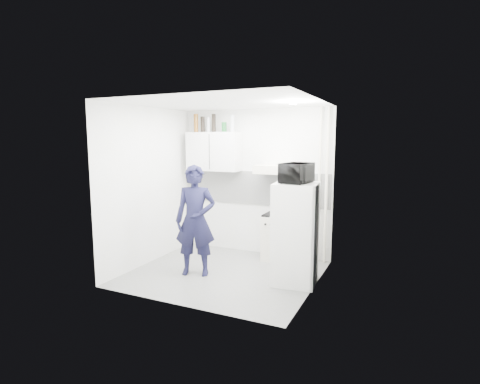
% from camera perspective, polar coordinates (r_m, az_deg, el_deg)
% --- Properties ---
extents(floor, '(2.80, 2.80, 0.00)m').
position_cam_1_polar(floor, '(5.97, -2.41, -12.26)').
color(floor, slate).
rests_on(floor, ground).
extents(ceiling, '(2.80, 2.80, 0.00)m').
position_cam_1_polar(ceiling, '(5.63, -2.57, 13.43)').
color(ceiling, white).
rests_on(ceiling, wall_back).
extents(wall_back, '(2.80, 0.00, 2.80)m').
position_cam_1_polar(wall_back, '(6.78, 2.35, 1.50)').
color(wall_back, white).
rests_on(wall_back, floor).
extents(wall_left, '(0.00, 2.60, 2.60)m').
position_cam_1_polar(wall_left, '(6.41, -13.68, 0.90)').
color(wall_left, white).
rests_on(wall_left, floor).
extents(wall_right, '(0.00, 2.60, 2.60)m').
position_cam_1_polar(wall_right, '(5.17, 11.45, -0.69)').
color(wall_right, white).
rests_on(wall_right, floor).
extents(person, '(0.72, 0.59, 1.69)m').
position_cam_1_polar(person, '(5.75, -6.81, -4.32)').
color(person, black).
rests_on(person, floor).
extents(stove, '(0.49, 0.49, 0.78)m').
position_cam_1_polar(stove, '(6.53, 5.89, -6.92)').
color(stove, beige).
rests_on(stove, floor).
extents(fridge, '(0.67, 0.67, 1.46)m').
position_cam_1_polar(fridge, '(5.45, 8.44, -6.28)').
color(fridge, white).
rests_on(fridge, floor).
extents(stove_top, '(0.47, 0.47, 0.03)m').
position_cam_1_polar(stove_top, '(6.44, 5.94, -3.45)').
color(stove_top, black).
rests_on(stove_top, stove).
extents(saucepan, '(0.18, 0.18, 0.10)m').
position_cam_1_polar(saucepan, '(6.44, 6.63, -2.86)').
color(saucepan, silver).
rests_on(saucepan, stove_top).
extents(microwave, '(0.55, 0.41, 0.28)m').
position_cam_1_polar(microwave, '(5.31, 8.63, 2.88)').
color(microwave, black).
rests_on(microwave, fridge).
extents(bottle_a, '(0.08, 0.08, 0.34)m').
position_cam_1_polar(bottle_a, '(7.10, -6.73, 10.37)').
color(bottle_a, brown).
rests_on(bottle_a, upper_cabinet).
extents(bottle_b, '(0.07, 0.07, 0.28)m').
position_cam_1_polar(bottle_b, '(7.02, -5.72, 10.20)').
color(bottle_b, black).
rests_on(bottle_b, upper_cabinet).
extents(bottle_c, '(0.06, 0.06, 0.27)m').
position_cam_1_polar(bottle_c, '(6.96, -4.82, 10.16)').
color(bottle_c, '#B2B7BC').
rests_on(bottle_c, upper_cabinet).
extents(bottle_d, '(0.07, 0.07, 0.33)m').
position_cam_1_polar(bottle_d, '(6.91, -4.01, 10.43)').
color(bottle_d, black).
rests_on(bottle_d, upper_cabinet).
extents(canister_b, '(0.09, 0.09, 0.17)m').
position_cam_1_polar(canister_b, '(6.81, -2.43, 9.84)').
color(canister_b, '#144C1E').
rests_on(canister_b, upper_cabinet).
extents(bottle_e, '(0.07, 0.07, 0.30)m').
position_cam_1_polar(bottle_e, '(6.74, -1.15, 10.39)').
color(bottle_e, '#B2B7BC').
rests_on(bottle_e, upper_cabinet).
extents(upper_cabinet, '(1.00, 0.35, 0.70)m').
position_cam_1_polar(upper_cabinet, '(6.91, -3.97, 6.18)').
color(upper_cabinet, white).
rests_on(upper_cabinet, wall_back).
extents(range_hood, '(0.60, 0.50, 0.14)m').
position_cam_1_polar(range_hood, '(6.36, 5.26, 3.48)').
color(range_hood, beige).
rests_on(range_hood, wall_back).
extents(backsplash, '(2.74, 0.03, 0.60)m').
position_cam_1_polar(backsplash, '(6.78, 2.30, 0.64)').
color(backsplash, white).
rests_on(backsplash, wall_back).
extents(pipe_a, '(0.05, 0.05, 2.60)m').
position_cam_1_polar(pipe_a, '(6.32, 13.03, 0.83)').
color(pipe_a, beige).
rests_on(pipe_a, floor).
extents(pipe_b, '(0.04, 0.04, 2.60)m').
position_cam_1_polar(pipe_b, '(6.35, 11.97, 0.89)').
color(pipe_b, beige).
rests_on(pipe_b, floor).
extents(ceiling_spot_fixture, '(0.10, 0.10, 0.02)m').
position_cam_1_polar(ceiling_spot_fixture, '(5.43, 8.11, 13.23)').
color(ceiling_spot_fixture, white).
rests_on(ceiling_spot_fixture, ceiling).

